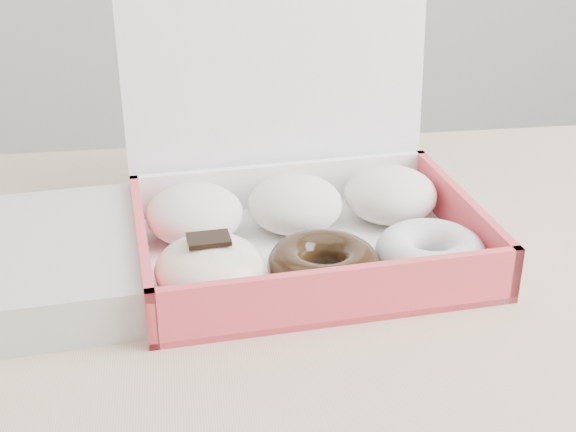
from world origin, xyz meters
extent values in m
cube|color=tan|center=(0.00, 0.00, 0.73)|extent=(1.20, 0.80, 0.04)
cube|color=white|center=(-0.02, 0.09, 0.75)|extent=(0.33, 0.25, 0.01)
cube|color=#EC444D|center=(-0.01, -0.02, 0.78)|extent=(0.31, 0.03, 0.05)
cube|color=white|center=(-0.03, 0.20, 0.78)|extent=(0.31, 0.03, 0.05)
cube|color=#EC444D|center=(-0.17, 0.07, 0.78)|extent=(0.03, 0.23, 0.05)
cube|color=#EC444D|center=(0.13, 0.10, 0.78)|extent=(0.03, 0.23, 0.05)
cube|color=white|center=(-0.03, 0.22, 0.86)|extent=(0.31, 0.05, 0.23)
ellipsoid|color=white|center=(-0.12, 0.13, 0.78)|extent=(0.10, 0.10, 0.05)
ellipsoid|color=white|center=(-0.02, 0.14, 0.78)|extent=(0.10, 0.10, 0.05)
ellipsoid|color=white|center=(0.08, 0.15, 0.78)|extent=(0.10, 0.10, 0.05)
ellipsoid|color=beige|center=(-0.11, 0.02, 0.78)|extent=(0.10, 0.10, 0.05)
cube|color=black|center=(-0.11, 0.02, 0.81)|extent=(0.04, 0.03, 0.00)
torus|color=black|center=(-0.01, 0.03, 0.77)|extent=(0.11, 0.11, 0.03)
torus|color=white|center=(0.08, 0.04, 0.77)|extent=(0.11, 0.11, 0.03)
camera|label=1|loc=(-0.13, -0.56, 1.12)|focal=50.00mm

